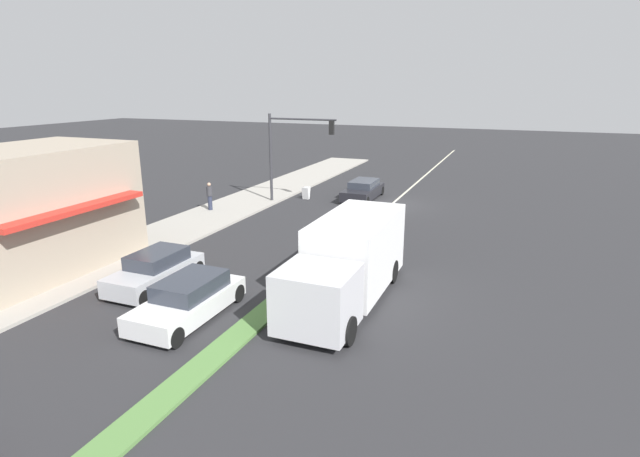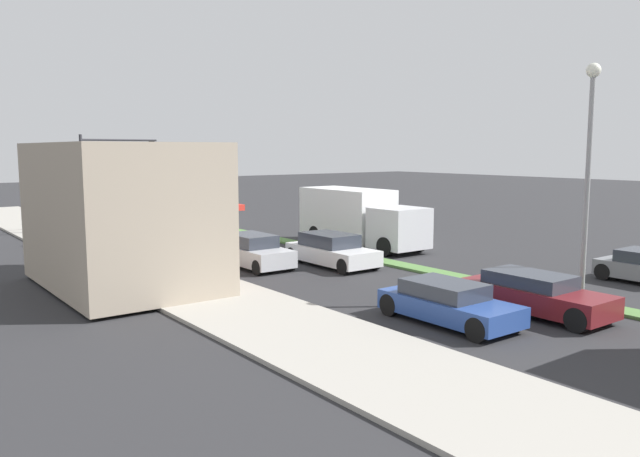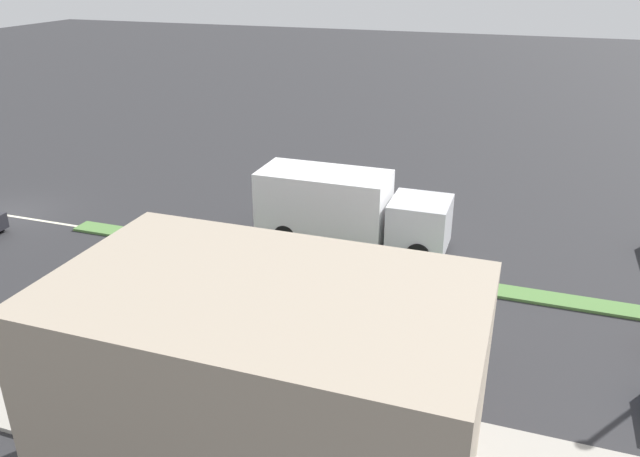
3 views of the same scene
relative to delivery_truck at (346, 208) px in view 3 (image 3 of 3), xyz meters
The scene contains 7 objects.
ground_plane 3.90m from the delivery_truck, 52.55° to the left, with size 160.00×160.00×0.00m, color #2B2B2D.
sidewalk_right 11.78m from the delivery_truck, 16.76° to the left, with size 4.00×73.00×0.12m, color #A8A399.
lane_marking_center 15.36m from the delivery_truck, 81.73° to the right, with size 0.16×60.00×0.01m, color beige.
building_corner_store 13.13m from the delivery_truck, 10.08° to the left, with size 5.54×8.02×4.98m.
delivery_truck is the anchor object (origin of this frame).
van_white 5.63m from the delivery_truck, 37.79° to the left, with size 1.85×4.34×1.36m.
sedan_silver 7.43m from the delivery_truck, 12.97° to the left, with size 1.73×3.99×1.36m.
Camera 3 is at (19.70, 21.62, 10.55)m, focal length 35.00 mm.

